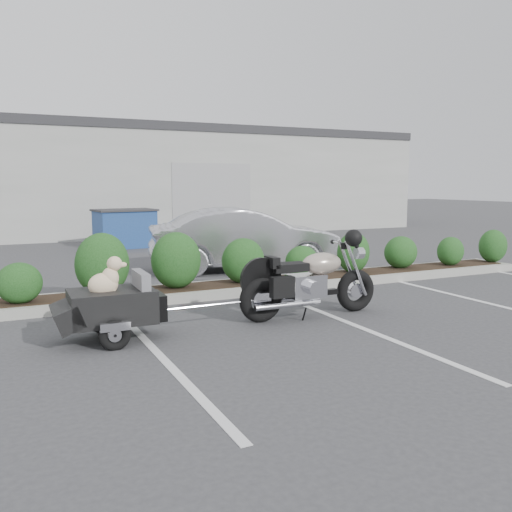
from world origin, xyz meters
name	(u,v)px	position (x,y,z in m)	size (l,w,h in m)	color
ground	(256,326)	(0.00, 0.00, 0.00)	(90.00, 90.00, 0.00)	#38383A
planter_kerb	(253,286)	(1.00, 2.20, 0.07)	(12.00, 1.00, 0.15)	#9E9E93
building	(77,181)	(0.00, 17.00, 2.00)	(26.00, 10.00, 4.00)	#9EA099
motorcycle	(311,282)	(0.92, 0.11, 0.50)	(2.18, 0.73, 1.25)	black
pet_trailer	(111,305)	(-1.86, 0.14, 0.44)	(1.73, 0.96, 1.04)	black
sedan	(245,239)	(1.83, 4.35, 0.68)	(1.43, 4.11, 1.35)	#AFAFB7
dumpster	(125,228)	(0.36, 9.73, 0.57)	(1.85, 1.37, 1.13)	navy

